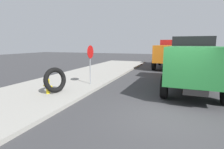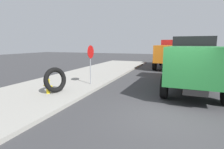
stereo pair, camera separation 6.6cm
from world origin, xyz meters
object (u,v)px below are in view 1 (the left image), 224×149
(stop_sign, at_px, (90,57))
(dump_truck_orange, at_px, (170,53))
(dump_truck_red, at_px, (177,50))
(fire_hydrant, at_px, (48,85))
(dump_truck_yellow, at_px, (178,49))
(loose_tire, at_px, (55,80))
(dump_truck_green, at_px, (193,60))

(stop_sign, height_order, dump_truck_orange, dump_truck_orange)
(dump_truck_red, bearing_deg, stop_sign, 166.34)
(fire_hydrant, relative_size, dump_truck_yellow, 0.11)
(dump_truck_red, height_order, dump_truck_yellow, same)
(stop_sign, xyz_separation_m, dump_truck_red, (19.66, -4.78, -0.13))
(loose_tire, xyz_separation_m, dump_truck_green, (3.92, -6.39, 0.83))
(loose_tire, bearing_deg, dump_truck_green, -58.46)
(loose_tire, distance_m, dump_truck_red, 22.66)
(dump_truck_green, relative_size, dump_truck_red, 1.00)
(loose_tire, xyz_separation_m, stop_sign, (2.30, -0.76, 0.96))
(loose_tire, bearing_deg, fire_hydrant, 144.21)
(fire_hydrant, distance_m, stop_sign, 3.01)
(dump_truck_green, xyz_separation_m, dump_truck_red, (18.03, 0.85, 0.00))
(stop_sign, xyz_separation_m, dump_truck_yellow, (28.67, -4.92, -0.13))
(stop_sign, height_order, dump_truck_green, dump_truck_green)
(dump_truck_green, xyz_separation_m, dump_truck_yellow, (27.05, 0.71, 0.00))
(loose_tire, bearing_deg, dump_truck_red, -14.16)
(dump_truck_green, distance_m, dump_truck_orange, 9.15)
(fire_hydrant, relative_size, dump_truck_orange, 0.11)
(dump_truck_orange, height_order, dump_truck_red, same)
(loose_tire, xyz_separation_m, dump_truck_red, (21.96, -5.54, 0.83))
(stop_sign, bearing_deg, dump_truck_red, -13.66)
(stop_sign, xyz_separation_m, dump_truck_orange, (10.64, -4.06, -0.13))
(loose_tire, relative_size, dump_truck_green, 0.18)
(dump_truck_green, bearing_deg, dump_truck_yellow, 1.51)
(dump_truck_orange, distance_m, dump_truck_yellow, 18.05)
(fire_hydrant, xyz_separation_m, dump_truck_red, (22.25, -5.75, 1.06))
(dump_truck_green, height_order, dump_truck_red, same)
(dump_truck_red, xyz_separation_m, dump_truck_yellow, (9.02, -0.14, 0.00))
(dump_truck_green, xyz_separation_m, dump_truck_orange, (9.02, 1.58, 0.00))
(loose_tire, distance_m, dump_truck_orange, 13.83)
(dump_truck_green, bearing_deg, stop_sign, 106.09)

